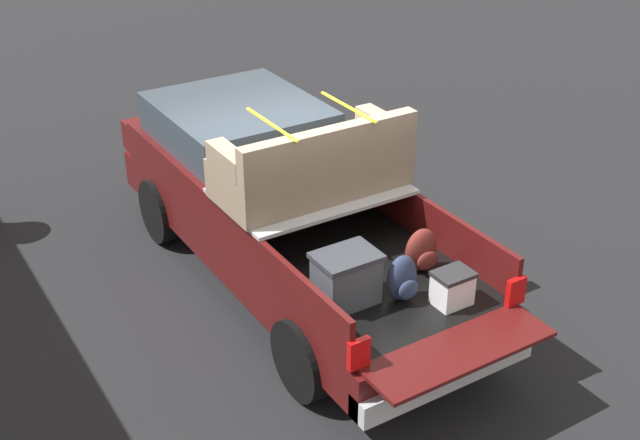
{
  "coord_description": "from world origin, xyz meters",
  "views": [
    {
      "loc": [
        -7.1,
        4.04,
        5.29
      ],
      "look_at": [
        -0.6,
        0.0,
        1.1
      ],
      "focal_mm": 46.47,
      "sensor_mm": 36.0,
      "label": 1
    }
  ],
  "objects": [
    {
      "name": "ground_plane",
      "position": [
        0.0,
        0.0,
        0.0
      ],
      "size": [
        40.0,
        40.0,
        0.0
      ],
      "primitive_type": "plane",
      "color": "black"
    },
    {
      "name": "pickup_truck",
      "position": [
        0.34,
        0.0,
        0.96
      ],
      "size": [
        6.05,
        2.06,
        2.23
      ],
      "color": "#470F0F",
      "rests_on": "ground_plane"
    }
  ]
}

